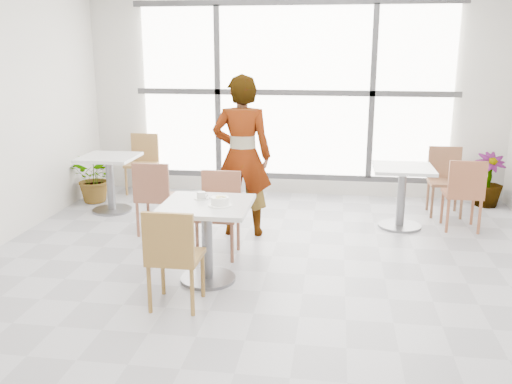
# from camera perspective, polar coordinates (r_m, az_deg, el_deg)

# --- Properties ---
(floor) EXTENTS (7.00, 7.00, 0.00)m
(floor) POSITION_cam_1_polar(r_m,az_deg,el_deg) (5.05, 0.50, -10.17)
(floor) COLOR #9E9EA5
(floor) RESTS_ON ground
(wall_back) EXTENTS (6.00, 0.00, 6.00)m
(wall_back) POSITION_cam_1_polar(r_m,az_deg,el_deg) (8.09, 3.94, 10.23)
(wall_back) COLOR silver
(wall_back) RESTS_ON ground
(wall_front) EXTENTS (6.00, 0.00, 6.00)m
(wall_front) POSITION_cam_1_polar(r_m,az_deg,el_deg) (1.36, -20.36, -13.52)
(wall_front) COLOR silver
(wall_front) RESTS_ON ground
(window) EXTENTS (4.60, 0.07, 2.52)m
(window) POSITION_cam_1_polar(r_m,az_deg,el_deg) (8.03, 3.90, 10.19)
(window) COLOR white
(window) RESTS_ON ground
(main_table) EXTENTS (0.80, 0.80, 0.75)m
(main_table) POSITION_cam_1_polar(r_m,az_deg,el_deg) (5.11, -5.09, -3.63)
(main_table) COLOR silver
(main_table) RESTS_ON ground
(chair_near) EXTENTS (0.42, 0.42, 0.87)m
(chair_near) POSITION_cam_1_polar(r_m,az_deg,el_deg) (4.59, -8.57, -6.18)
(chair_near) COLOR olive
(chair_near) RESTS_ON ground
(chair_far) EXTENTS (0.42, 0.42, 0.87)m
(chair_far) POSITION_cam_1_polar(r_m,az_deg,el_deg) (5.80, -3.79, -1.59)
(chair_far) COLOR brown
(chair_far) RESTS_ON ground
(oatmeal_bowl) EXTENTS (0.21, 0.21, 0.09)m
(oatmeal_bowl) POSITION_cam_1_polar(r_m,az_deg,el_deg) (4.95, -3.74, -0.94)
(oatmeal_bowl) COLOR white
(oatmeal_bowl) RESTS_ON main_table
(coffee_cup) EXTENTS (0.16, 0.13, 0.07)m
(coffee_cup) POSITION_cam_1_polar(r_m,az_deg,el_deg) (5.19, -5.64, -0.40)
(coffee_cup) COLOR silver
(coffee_cup) RESTS_ON main_table
(person) EXTENTS (0.70, 0.49, 1.84)m
(person) POSITION_cam_1_polar(r_m,az_deg,el_deg) (6.30, -1.45, 3.68)
(person) COLOR black
(person) RESTS_ON ground
(bg_table_left) EXTENTS (0.70, 0.70, 0.75)m
(bg_table_left) POSITION_cam_1_polar(r_m,az_deg,el_deg) (7.54, -14.81, 1.65)
(bg_table_left) COLOR silver
(bg_table_left) RESTS_ON ground
(bg_table_right) EXTENTS (0.70, 0.70, 0.75)m
(bg_table_right) POSITION_cam_1_polar(r_m,az_deg,el_deg) (6.86, 14.79, 0.38)
(bg_table_right) COLOR silver
(bg_table_right) RESTS_ON ground
(bg_chair_left_near) EXTENTS (0.42, 0.42, 0.87)m
(bg_chair_left_near) POSITION_cam_1_polar(r_m,az_deg,el_deg) (6.45, -10.42, -0.13)
(bg_chair_left_near) COLOR brown
(bg_chair_left_near) RESTS_ON ground
(bg_chair_left_far) EXTENTS (0.42, 0.42, 0.87)m
(bg_chair_left_far) POSITION_cam_1_polar(r_m,az_deg,el_deg) (8.48, -11.56, 3.35)
(bg_chair_left_far) COLOR #9F7440
(bg_chair_left_far) RESTS_ON ground
(bg_chair_right_near) EXTENTS (0.42, 0.42, 0.87)m
(bg_chair_right_near) POSITION_cam_1_polar(r_m,az_deg,el_deg) (6.94, 20.64, 0.19)
(bg_chair_right_near) COLOR #965538
(bg_chair_right_near) RESTS_ON ground
(bg_chair_right_far) EXTENTS (0.42, 0.42, 0.87)m
(bg_chair_right_far) POSITION_cam_1_polar(r_m,az_deg,el_deg) (7.62, 18.88, 1.58)
(bg_chair_right_far) COLOR brown
(bg_chair_right_far) RESTS_ON ground
(plant_left) EXTENTS (0.78, 0.73, 0.70)m
(plant_left) POSITION_cam_1_polar(r_m,az_deg,el_deg) (8.08, -16.19, 1.43)
(plant_left) COLOR #387435
(plant_left) RESTS_ON ground
(plant_right) EXTENTS (0.45, 0.45, 0.74)m
(plant_right) POSITION_cam_1_polar(r_m,az_deg,el_deg) (8.20, 22.78, 1.16)
(plant_right) COLOR #577B40
(plant_right) RESTS_ON ground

